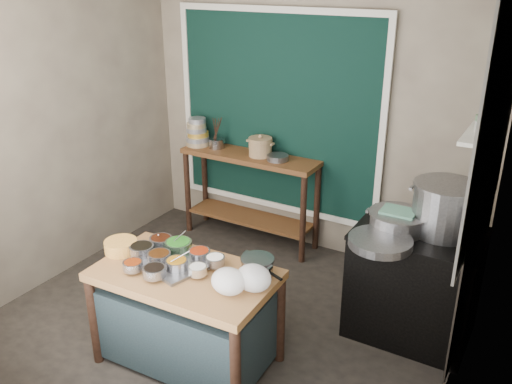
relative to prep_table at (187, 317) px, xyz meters
The scene contains 30 objects.
floor 0.72m from the prep_table, 94.68° to the left, with size 3.50×3.00×0.02m, color #2A2520.
back_wall 2.36m from the prep_table, 91.35° to the left, with size 3.50×0.02×2.80m, color gray.
left_wall 2.17m from the prep_table, 161.34° to the left, with size 0.02×3.00×2.80m, color gray.
right_wall 2.09m from the prep_table, 19.67° to the left, with size 0.02×3.00×2.80m, color gray.
curtain_panel 2.33m from the prep_table, 100.88° to the left, with size 2.10×0.02×1.90m, color black.
curtain_frame 2.32m from the prep_table, 100.93° to the left, with size 2.22×0.03×2.02m, color beige, non-canonical shape.
tile_panel 2.52m from the prep_table, 34.57° to the left, with size 0.02×1.70×1.70m, color #B2B2AA.
soot_patch 2.13m from the prep_table, 36.74° to the left, with size 0.01×1.30×1.30m, color black.
wall_shelf 2.48m from the prep_table, 42.77° to the left, with size 0.22×0.70×0.03m, color beige.
prep_table is the anchor object (origin of this frame).
back_counter 1.99m from the prep_table, 107.60° to the left, with size 1.45×0.40×0.95m, color brown.
stove_block 1.74m from the prep_table, 41.78° to the left, with size 0.90×0.68×0.85m, color black.
stove_top 1.81m from the prep_table, 41.78° to the left, with size 0.92×0.69×0.03m, color black.
condiment_tray 0.41m from the prep_table, 165.01° to the left, with size 0.50×0.35×0.02m, color gray.
condiment_bowls 0.46m from the prep_table, 162.41° to the left, with size 0.70×0.53×0.08m.
yellow_basin 0.71m from the prep_table, behind, with size 0.24×0.24×0.09m, color #EA9248.
saucepan 0.67m from the prep_table, 26.11° to the left, with size 0.23×0.23×0.13m, color gray, non-canonical shape.
plastic_bag_a 0.62m from the prep_table, ahead, with size 0.23×0.20×0.17m, color white.
plastic_bag_b 0.70m from the prep_table, ahead, with size 0.24×0.20×0.18m, color white.
bowl_stack 2.36m from the prep_table, 123.27° to the left, with size 0.26×0.26×0.29m.
utensil_cup 2.25m from the prep_table, 117.85° to the left, with size 0.17×0.17×0.10m, color gray.
ceramic_crock 2.07m from the prep_table, 104.33° to the left, with size 0.25×0.25×0.17m, color #906E4E, non-canonical shape.
wide_bowl 1.99m from the prep_table, 98.35° to the left, with size 0.21×0.21×0.05m, color gray.
stock_pot 2.02m from the prep_table, 40.62° to the left, with size 0.49×0.49×0.39m, color gray, non-canonical shape.
pot_lid 2.15m from the prep_table, 37.40° to the left, with size 0.42×0.42×0.02m, color gray.
steamer 1.69m from the prep_table, 44.09° to the left, with size 0.44×0.44×0.14m, color gray, non-canonical shape.
green_cloth 1.72m from the prep_table, 44.09° to the left, with size 0.25×0.19×0.02m, color #4E8A6E.
shallow_pan 1.47m from the prep_table, 35.86° to the left, with size 0.45×0.45×0.06m, color gray.
shelf_bowl_stack 2.51m from the prep_table, 42.74° to the left, with size 0.14×0.14×0.11m.
shelf_bowl_green 2.59m from the prep_table, 45.71° to the left, with size 0.12×0.12×0.04m, color gray.
Camera 1 is at (2.10, -3.15, 2.68)m, focal length 38.00 mm.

